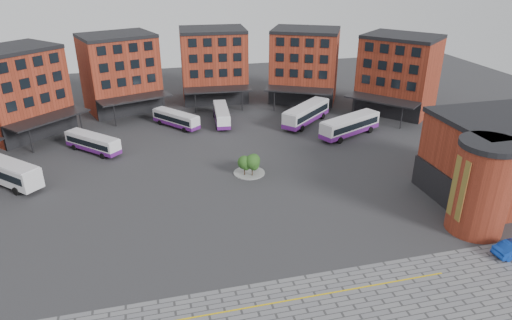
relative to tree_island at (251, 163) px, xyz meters
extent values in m
plane|color=#28282B|center=(-2.10, -11.58, -1.74)|extent=(160.00, 160.00, 0.00)
cube|color=gold|center=(-0.10, -25.58, -1.71)|extent=(26.00, 0.15, 0.02)
cube|color=maroon|center=(-33.55, 25.35, 5.26)|extent=(16.35, 16.13, 14.00)
cube|color=black|center=(-30.31, 21.74, 0.26)|extent=(10.00, 9.07, 4.00)
cube|color=black|center=(-33.55, 25.35, 12.56)|extent=(16.55, 16.35, 0.60)
cube|color=black|center=(-30.17, 21.59, 7.46)|extent=(8.60, 7.77, 8.00)
cube|color=black|center=(-28.73, 20.00, 2.26)|extent=(12.61, 11.97, 0.25)
cylinder|color=black|center=(-30.91, 15.61, 0.26)|extent=(0.20, 0.20, 4.00)
cylinder|color=black|center=(-24.15, 21.70, 0.26)|extent=(0.20, 0.20, 4.00)
cube|color=maroon|center=(-17.40, 34.86, 5.26)|extent=(15.55, 13.69, 14.00)
cube|color=black|center=(-15.83, 30.27, 0.26)|extent=(12.45, 4.71, 4.00)
cube|color=black|center=(-17.40, 34.86, 12.56)|extent=(15.65, 13.97, 0.60)
cube|color=black|center=(-15.76, 30.08, 7.46)|extent=(10.87, 3.87, 8.00)
cube|color=black|center=(-15.06, 28.05, 2.26)|extent=(13.72, 8.39, 0.25)
cylinder|color=black|center=(-18.78, 24.87, 0.26)|extent=(0.20, 0.20, 4.00)
cylinder|color=black|center=(-10.17, 27.83, 0.26)|extent=(0.20, 0.20, 4.00)
cube|color=maroon|center=(1.18, 37.30, 5.26)|extent=(13.67, 10.88, 14.00)
cube|color=black|center=(0.84, 32.47, 0.26)|extent=(13.00, 1.41, 4.00)
cube|color=black|center=(1.18, 37.30, 12.56)|extent=(13.69, 11.18, 0.60)
cube|color=black|center=(0.82, 32.27, 7.46)|extent=(11.42, 0.95, 8.00)
cube|color=black|center=(0.67, 30.12, 2.26)|extent=(13.28, 5.30, 0.25)
cylinder|color=black|center=(-3.99, 28.64, 0.26)|extent=(0.20, 0.20, 4.00)
cylinder|color=black|center=(5.09, 28.01, 0.26)|extent=(0.20, 0.20, 4.00)
cube|color=maroon|center=(19.23, 32.30, 5.26)|extent=(16.12, 14.81, 14.00)
cube|color=black|center=(17.03, 27.97, 0.26)|extent=(11.81, 6.35, 4.00)
cube|color=black|center=(19.23, 32.30, 12.56)|extent=(16.26, 15.08, 0.60)
cube|color=black|center=(16.94, 27.80, 7.46)|extent=(10.26, 5.33, 8.00)
cube|color=black|center=(15.97, 25.88, 2.26)|extent=(13.58, 9.82, 0.25)
cylinder|color=black|center=(11.09, 26.34, 0.26)|extent=(0.20, 0.20, 4.00)
cylinder|color=black|center=(19.20, 22.21, 0.26)|extent=(0.20, 0.20, 4.00)
cube|color=maroon|center=(33.90, 20.63, 5.26)|extent=(16.02, 16.39, 14.00)
cube|color=black|center=(30.19, 17.51, 0.26)|extent=(8.74, 10.28, 4.00)
cube|color=black|center=(33.90, 20.63, 12.56)|extent=(16.25, 16.58, 0.60)
cube|color=black|center=(30.03, 17.38, 7.46)|extent=(7.47, 8.86, 8.00)
cube|color=black|center=(28.39, 16.00, 2.26)|extent=(11.73, 12.79, 0.25)
cylinder|color=black|center=(24.08, 18.33, 0.26)|extent=(0.20, 0.20, 4.00)
cylinder|color=black|center=(29.93, 11.36, 0.26)|extent=(0.20, 0.20, 4.00)
cube|color=maroon|center=(27.90, -13.58, 3.26)|extent=(14.00, 12.00, 10.00)
cube|color=black|center=(27.90, -13.58, 8.56)|extent=(14.40, 12.40, 0.60)
cube|color=black|center=(20.80, -13.58, 0.26)|extent=(0.40, 12.00, 4.00)
cylinder|color=maroon|center=(20.90, -19.58, 3.26)|extent=(6.00, 6.00, 10.00)
cylinder|color=black|center=(20.90, -19.58, 8.56)|extent=(6.40, 6.40, 0.60)
cube|color=red|center=(18.00, -19.58, 3.76)|extent=(0.12, 2.20, 7.00)
cylinder|color=gray|center=(-0.10, 0.42, -1.68)|extent=(4.40, 4.40, 0.12)
cylinder|color=#332114|center=(-0.90, -0.18, -1.01)|extent=(0.14, 0.14, 1.45)
sphere|color=#1F4717|center=(-0.90, -0.18, 0.29)|extent=(1.90, 1.90, 1.90)
sphere|color=#1F4717|center=(-0.70, -0.33, -0.14)|extent=(1.33, 1.33, 1.33)
cylinder|color=#332114|center=(0.70, 1.02, -1.14)|extent=(0.14, 0.14, 1.19)
sphere|color=#1F4717|center=(0.70, 1.02, -0.07)|extent=(1.85, 1.85, 1.85)
sphere|color=#1F4717|center=(0.90, 0.87, -0.43)|extent=(1.29, 1.29, 1.29)
cylinder|color=#332114|center=(0.10, -0.58, -0.96)|extent=(0.14, 0.14, 1.55)
sphere|color=#1F4717|center=(0.10, -0.58, 0.44)|extent=(2.06, 2.06, 2.06)
sphere|color=#1F4717|center=(0.30, -0.73, -0.03)|extent=(1.44, 1.44, 1.44)
cube|color=silver|center=(-32.25, 5.21, 0.21)|extent=(10.48, 10.42, 2.68)
cube|color=black|center=(-32.25, 5.21, 0.40)|extent=(9.84, 9.78, 1.04)
cube|color=silver|center=(-32.25, 5.21, 1.60)|extent=(10.07, 10.00, 0.13)
cylinder|color=black|center=(-34.03, 8.90, -1.19)|extent=(1.01, 1.00, 1.09)
cylinder|color=black|center=(-30.47, 1.53, -1.19)|extent=(1.01, 1.00, 1.09)
cylinder|color=black|center=(-28.55, 3.48, -1.19)|extent=(1.01, 1.00, 1.09)
cube|color=white|center=(-21.79, 13.71, -0.12)|extent=(8.65, 8.73, 2.23)
cube|color=black|center=(-21.79, 13.71, 0.04)|extent=(8.13, 8.21, 0.87)
cube|color=silver|center=(-21.79, 13.71, 1.04)|extent=(8.30, 8.38, 0.11)
cube|color=black|center=(-25.24, 17.21, 0.09)|extent=(1.46, 1.44, 1.00)
cube|color=#5D1A78|center=(-21.79, 13.71, -0.92)|extent=(8.71, 8.79, 0.64)
cylinder|color=black|center=(-24.85, 15.20, -1.28)|extent=(0.83, 0.84, 0.91)
cylinder|color=black|center=(-23.23, 16.80, -1.28)|extent=(0.83, 0.84, 0.91)
cylinder|color=black|center=(-20.35, 10.63, -1.28)|extent=(0.83, 0.84, 0.91)
cylinder|color=black|center=(-18.73, 12.23, -1.28)|extent=(0.83, 0.84, 0.91)
cube|color=silver|center=(-8.31, 21.84, -0.17)|extent=(7.78, 9.01, 2.17)
cube|color=black|center=(-8.31, 21.84, -0.01)|extent=(7.34, 8.43, 0.84)
cube|color=silver|center=(-8.31, 21.84, 0.96)|extent=(7.46, 8.65, 0.11)
cube|color=black|center=(-11.27, 25.58, 0.03)|extent=(1.55, 1.26, 0.97)
cube|color=#5D1A78|center=(-8.31, 21.84, -0.94)|extent=(7.83, 9.06, 0.62)
cylinder|color=black|center=(-11.11, 23.60, -1.29)|extent=(0.76, 0.86, 0.89)
cylinder|color=black|center=(-9.38, 24.97, -1.29)|extent=(0.76, 0.86, 0.89)
cylinder|color=black|center=(-7.25, 18.71, -1.29)|extent=(0.76, 0.86, 0.89)
cylinder|color=black|center=(-5.51, 20.09, -1.29)|extent=(0.76, 0.86, 0.89)
cube|color=white|center=(-0.12, 21.92, -0.08)|extent=(3.33, 10.44, 2.29)
cube|color=black|center=(-0.12, 21.92, 0.08)|extent=(3.31, 9.63, 0.89)
cube|color=silver|center=(-0.12, 21.92, 1.11)|extent=(3.20, 10.03, 0.11)
cube|color=black|center=(0.38, 26.93, 0.13)|extent=(1.99, 0.31, 1.03)
cube|color=#5D1A78|center=(-0.12, 21.92, -0.90)|extent=(3.38, 10.49, 0.65)
cylinder|color=black|center=(-0.96, 25.31, -1.27)|extent=(0.37, 0.96, 0.93)
cylinder|color=black|center=(1.37, 25.08, -1.27)|extent=(0.37, 0.96, 0.93)
cylinder|color=black|center=(-1.60, 18.77, -1.27)|extent=(0.37, 0.96, 0.93)
cylinder|color=black|center=(0.72, 18.54, -1.27)|extent=(0.37, 0.96, 0.93)
cube|color=silver|center=(14.64, 17.87, 0.26)|extent=(11.16, 10.24, 2.75)
cube|color=black|center=(14.64, 17.87, 0.45)|extent=(10.45, 9.64, 1.07)
cube|color=silver|center=(14.64, 17.87, 1.69)|extent=(10.71, 9.83, 0.13)
cube|color=black|center=(19.22, 21.87, 0.51)|extent=(1.66, 1.88, 1.24)
cube|color=#5D1A78|center=(14.64, 17.87, -0.72)|extent=(11.22, 10.30, 0.79)
cylinder|color=black|center=(16.69, 21.53, -1.17)|extent=(1.07, 0.99, 1.12)
cylinder|color=black|center=(18.54, 19.41, -1.17)|extent=(1.07, 0.99, 1.12)
cylinder|color=black|center=(10.73, 16.33, -1.17)|extent=(1.07, 0.99, 1.12)
cylinder|color=black|center=(12.58, 14.21, -1.17)|extent=(1.07, 0.99, 1.12)
cube|color=silver|center=(19.69, 10.36, 0.21)|extent=(12.13, 7.53, 2.69)
cube|color=black|center=(19.69, 10.36, 0.41)|extent=(11.28, 7.18, 1.04)
cube|color=silver|center=(19.69, 10.36, 1.62)|extent=(11.65, 7.23, 0.13)
cube|color=black|center=(25.10, 12.83, 0.46)|extent=(1.08, 2.17, 1.21)
cube|color=#5D1A78|center=(19.69, 10.36, -0.75)|extent=(12.19, 7.58, 0.77)
cylinder|color=black|center=(22.64, 13.22, -1.19)|extent=(1.14, 0.76, 1.10)
cylinder|color=black|center=(23.78, 10.72, -1.19)|extent=(1.14, 0.76, 1.10)
cylinder|color=black|center=(15.61, 10.00, -1.19)|extent=(1.14, 0.76, 1.10)
cylinder|color=black|center=(16.75, 7.50, -1.19)|extent=(1.14, 0.76, 1.10)
camera|label=1|loc=(-13.29, -55.70, 26.54)|focal=32.00mm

